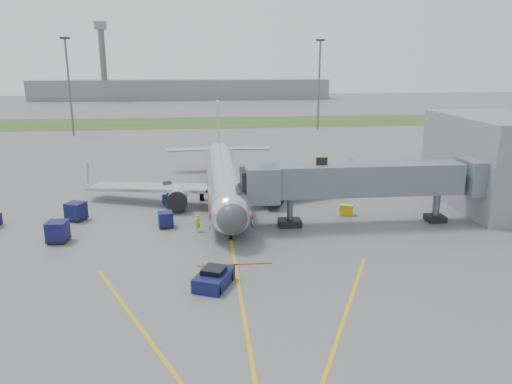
{
  "coord_description": "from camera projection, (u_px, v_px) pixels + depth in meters",
  "views": [
    {
      "loc": [
        -2.34,
        -41.08,
        15.93
      ],
      "look_at": [
        2.81,
        6.44,
        3.2
      ],
      "focal_mm": 35.0,
      "sensor_mm": 36.0,
      "label": 1
    }
  ],
  "objects": [
    {
      "name": "belt_loader",
      "position": [
        173.0,
        202.0,
        55.52
      ],
      "size": [
        2.59,
        4.96,
        2.34
      ],
      "color": "#0D0F3A",
      "rests_on": "ground"
    },
    {
      "name": "light_mast_left",
      "position": [
        69.0,
        85.0,
        105.15
      ],
      "size": [
        2.0,
        0.44,
        20.4
      ],
      "color": "#595B60",
      "rests_on": "ground"
    },
    {
      "name": "grass_strip",
      "position": [
        211.0,
        122.0,
        130.26
      ],
      "size": [
        300.0,
        25.0,
        0.01
      ],
      "primitive_type": "cube",
      "color": "#2D4C1E",
      "rests_on": "ground"
    },
    {
      "name": "airliner",
      "position": [
        224.0,
        178.0,
        57.77
      ],
      "size": [
        32.1,
        35.67,
        10.25
      ],
      "color": "silver",
      "rests_on": "ground"
    },
    {
      "name": "terminal",
      "position": [
        496.0,
        161.0,
        55.25
      ],
      "size": [
        10.0,
        16.0,
        10.0
      ],
      "primitive_type": "cube",
      "color": "slate",
      "rests_on": "ground"
    },
    {
      "name": "ground",
      "position": [
        232.0,
        247.0,
        43.8
      ],
      "size": [
        400.0,
        400.0,
        0.0
      ],
      "primitive_type": "plane",
      "color": "#565659",
      "rests_on": "ground"
    },
    {
      "name": "pushback_tug",
      "position": [
        214.0,
        278.0,
        36.07
      ],
      "size": [
        3.27,
        3.95,
        1.42
      ],
      "color": "#0D0F3A",
      "rests_on": "ground"
    },
    {
      "name": "baggage_cart_a",
      "position": [
        58.0,
        232.0,
        44.74
      ],
      "size": [
        1.91,
        1.91,
        1.92
      ],
      "color": "#0D0F3A",
      "rests_on": "ground"
    },
    {
      "name": "ground_power_cart",
      "position": [
        346.0,
        210.0,
        52.66
      ],
      "size": [
        1.58,
        1.26,
        1.11
      ],
      "color": "yellow",
      "rests_on": "ground"
    },
    {
      "name": "distant_terminal",
      "position": [
        182.0,
        89.0,
        205.05
      ],
      "size": [
        120.0,
        14.0,
        8.0
      ],
      "primitive_type": "cube",
      "color": "slate",
      "rests_on": "ground"
    },
    {
      "name": "baggage_cart_b",
      "position": [
        76.0,
        211.0,
        50.79
      ],
      "size": [
        2.3,
        2.3,
        1.87
      ],
      "color": "#0D0F3A",
      "rests_on": "ground"
    },
    {
      "name": "control_tower",
      "position": [
        103.0,
        56.0,
        193.69
      ],
      "size": [
        4.0,
        4.0,
        30.0
      ],
      "color": "#595B60",
      "rests_on": "ground"
    },
    {
      "name": "baggage_cart_c",
      "position": [
        166.0,
        220.0,
        48.75
      ],
      "size": [
        1.65,
        1.65,
        1.53
      ],
      "color": "#0D0F3A",
      "rests_on": "ground"
    },
    {
      "name": "jet_bridge",
      "position": [
        360.0,
        180.0,
        48.8
      ],
      "size": [
        25.3,
        4.0,
        6.9
      ],
      "color": "slate",
      "rests_on": "ground"
    },
    {
      "name": "apron_markings",
      "position": [
        238.0,
        283.0,
        36.69
      ],
      "size": [
        21.52,
        50.0,
        0.01
      ],
      "color": "gold",
      "rests_on": "ground"
    },
    {
      "name": "light_mast_right",
      "position": [
        319.0,
        82.0,
        115.69
      ],
      "size": [
        2.0,
        0.44,
        20.4
      ],
      "color": "#595B60",
      "rests_on": "ground"
    },
    {
      "name": "ramp_worker",
      "position": [
        198.0,
        223.0,
        47.46
      ],
      "size": [
        0.74,
        0.69,
        1.69
      ],
      "primitive_type": "imported",
      "rotation": [
        0.0,
        0.0,
        0.62
      ],
      "color": "#B9DC19",
      "rests_on": "ground"
    }
  ]
}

